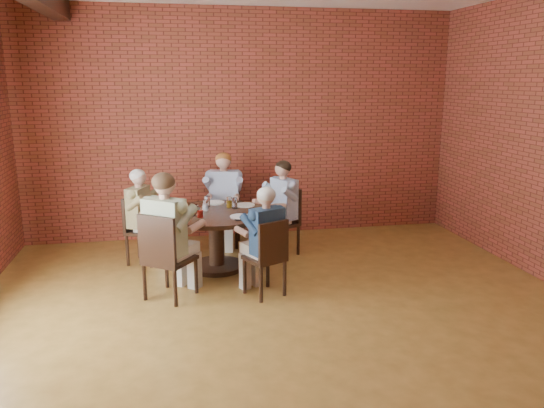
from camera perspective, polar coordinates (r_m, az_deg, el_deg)
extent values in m
plane|color=olive|center=(5.17, 2.72, -14.03)|extent=(7.00, 7.00, 0.00)
plane|color=brown|center=(8.07, -3.11, 8.48)|extent=(7.00, 0.00, 7.00)
cylinder|color=black|center=(6.89, -5.93, -6.66)|extent=(0.68, 0.68, 0.06)
cylinder|color=black|center=(6.79, -5.99, -4.12)|extent=(0.19, 0.19, 0.64)
cylinder|color=#392114|center=(6.69, -6.07, -1.05)|extent=(1.36, 1.36, 0.05)
cube|color=black|center=(7.30, 0.92, -2.15)|extent=(0.54, 0.54, 0.04)
cube|color=black|center=(7.35, 2.09, -0.01)|extent=(0.21, 0.39, 0.47)
cylinder|color=black|center=(7.40, -0.99, -3.75)|extent=(0.04, 0.04, 0.41)
cylinder|color=black|center=(7.13, 0.62, -4.42)|extent=(0.04, 0.04, 0.41)
cylinder|color=black|center=(7.60, 1.19, -3.29)|extent=(0.04, 0.04, 0.41)
cylinder|color=black|center=(7.33, 2.84, -3.93)|extent=(0.04, 0.04, 0.41)
cube|color=black|center=(7.72, -5.15, -1.34)|extent=(0.52, 0.52, 0.04)
cube|color=black|center=(7.85, -5.05, 0.93)|extent=(0.43, 0.13, 0.50)
cylinder|color=black|center=(7.63, -6.67, -3.32)|extent=(0.04, 0.04, 0.41)
cylinder|color=black|center=(7.59, -3.85, -3.35)|extent=(0.04, 0.04, 0.41)
cylinder|color=black|center=(7.98, -6.33, -2.55)|extent=(0.04, 0.04, 0.41)
cylinder|color=black|center=(7.95, -3.64, -2.57)|extent=(0.04, 0.04, 0.41)
cube|color=black|center=(7.15, -13.64, -2.87)|extent=(0.51, 0.51, 0.04)
cube|color=black|center=(7.16, -14.98, -0.93)|extent=(0.19, 0.37, 0.44)
cylinder|color=black|center=(7.00, -12.93, -5.09)|extent=(0.04, 0.04, 0.41)
cylinder|color=black|center=(7.28, -11.83, -4.32)|extent=(0.04, 0.04, 0.41)
cylinder|color=black|center=(7.15, -15.29, -4.86)|extent=(0.04, 0.04, 0.41)
cylinder|color=black|center=(7.42, -14.12, -4.11)|extent=(0.04, 0.04, 0.41)
cube|color=black|center=(5.98, -10.93, -5.93)|extent=(0.65, 0.65, 0.04)
cube|color=black|center=(5.73, -12.29, -3.85)|extent=(0.40, 0.30, 0.53)
cylinder|color=black|center=(6.10, -8.18, -7.67)|extent=(0.04, 0.04, 0.41)
cylinder|color=black|center=(6.32, -11.27, -7.05)|extent=(0.04, 0.04, 0.41)
cylinder|color=black|center=(5.79, -10.37, -8.92)|extent=(0.04, 0.04, 0.41)
cylinder|color=black|center=(6.02, -13.54, -8.20)|extent=(0.04, 0.04, 0.41)
cube|color=black|center=(5.93, -0.82, -5.85)|extent=(0.51, 0.51, 0.04)
cube|color=black|center=(5.72, 0.17, -4.05)|extent=(0.36, 0.20, 0.44)
cylinder|color=black|center=(6.22, -0.47, -7.13)|extent=(0.04, 0.04, 0.41)
cylinder|color=black|center=(6.04, -2.97, -7.75)|extent=(0.04, 0.04, 0.41)
cylinder|color=black|center=(5.97, 1.36, -8.00)|extent=(0.04, 0.04, 0.41)
cylinder|color=black|center=(5.80, -1.19, -8.69)|extent=(0.04, 0.04, 0.41)
cylinder|color=white|center=(6.98, -2.93, -0.11)|extent=(0.26, 0.26, 0.01)
cylinder|color=white|center=(7.16, -6.18, 0.16)|extent=(0.26, 0.26, 0.01)
cylinder|color=white|center=(6.84, -10.15, -0.59)|extent=(0.26, 0.26, 0.01)
cylinder|color=white|center=(6.40, -3.40, -1.36)|extent=(0.26, 0.26, 0.01)
cylinder|color=white|center=(6.82, -4.03, 0.09)|extent=(0.07, 0.07, 0.14)
cylinder|color=white|center=(6.88, -4.62, 0.19)|extent=(0.07, 0.07, 0.14)
cylinder|color=white|center=(6.96, -6.96, 0.29)|extent=(0.07, 0.07, 0.14)
cylinder|color=white|center=(6.74, -7.16, -0.14)|extent=(0.07, 0.07, 0.14)
cylinder|color=white|center=(6.51, -8.24, -0.66)|extent=(0.07, 0.07, 0.14)
cylinder|color=white|center=(6.42, -7.74, -0.85)|extent=(0.07, 0.07, 0.14)
cube|color=black|center=(6.30, -3.74, -1.62)|extent=(0.09, 0.16, 0.01)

